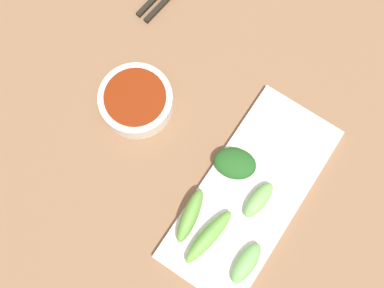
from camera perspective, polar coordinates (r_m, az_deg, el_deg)
The scene contains 8 objects.
tabletop at distance 0.75m, azimuth 0.22°, elevation 0.14°, with size 2.10×2.10×0.02m, color brown.
sauce_bowl at distance 0.75m, azimuth -6.68°, elevation 4.86°, with size 0.11×0.11×0.04m.
serving_plate at distance 0.72m, azimuth 6.88°, elevation -5.70°, with size 0.14×0.31×0.01m, color white.
broccoli_leafy_0 at distance 0.71m, azimuth 5.11°, elevation -2.15°, with size 0.06×0.05×0.02m, color #20561D.
broccoli_stalk_1 at distance 0.71m, azimuth 7.76°, elevation -6.47°, with size 0.02×0.06×0.02m, color #74AF5A.
broccoli_stalk_2 at distance 0.70m, azimuth 6.32°, elevation -13.62°, with size 0.03×0.06×0.02m, color #6EAA59.
broccoli_stalk_3 at distance 0.69m, azimuth 1.94°, elevation -10.74°, with size 0.02×0.09×0.03m, color #66A742.
broccoli_stalk_4 at distance 0.69m, azimuth -0.23°, elevation -8.33°, with size 0.02×0.08×0.03m, color #629E3D.
Camera 1 is at (0.11, -0.16, 0.74)m, focal length 45.81 mm.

